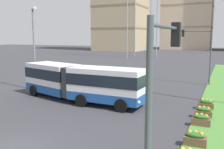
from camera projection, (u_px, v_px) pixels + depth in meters
articulated_bus at (79, 82)px, 21.83m from camera, size 12.01×4.50×3.00m
flower_planter_1 at (195, 138)px, 12.79m from camera, size 1.10×0.56×0.74m
flower_planter_2 at (201, 120)px, 15.68m from camera, size 1.10×0.56×0.74m
flower_planter_3 at (204, 112)px, 17.30m from camera, size 1.10×0.56×0.74m
flower_planter_4 at (206, 104)px, 19.34m from camera, size 1.10×0.56×0.74m
traffic_light_far_right at (201, 47)px, 28.89m from camera, size 3.48×0.28×6.24m
traffic_light_near_right at (160, 89)px, 6.90m from camera, size 0.28×3.52×5.90m
streetlight_left at (34, 45)px, 25.83m from camera, size 0.70×0.28×8.35m
apartment_tower_westcentre at (188, 7)px, 111.92m from camera, size 20.47×18.11×36.37m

